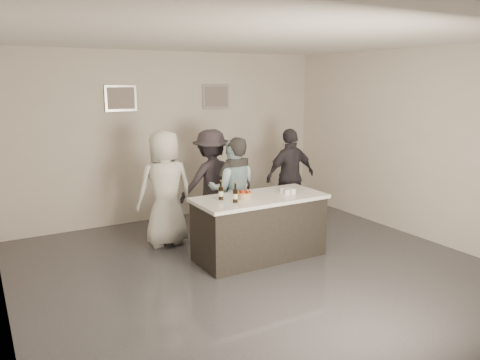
{
  "coord_description": "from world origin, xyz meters",
  "views": [
    {
      "loc": [
        -3.14,
        -4.95,
        2.49
      ],
      "look_at": [
        0.0,
        0.5,
        1.15
      ],
      "focal_mm": 35.0,
      "sensor_mm": 36.0,
      "label": 1
    }
  ],
  "objects": [
    {
      "name": "person_guest_left",
      "position": [
        -0.68,
        1.6,
        0.89
      ],
      "size": [
        0.88,
        0.58,
        1.78
      ],
      "primitive_type": "imported",
      "rotation": [
        0.0,
        0.0,
        3.12
      ],
      "color": "silver",
      "rests_on": "ground"
    },
    {
      "name": "ceiling",
      "position": [
        0.0,
        0.0,
        3.0
      ],
      "size": [
        6.0,
        6.0,
        0.0
      ],
      "primitive_type": "plane",
      "rotation": [
        3.14,
        0.0,
        0.0
      ],
      "color": "white"
    },
    {
      "name": "person_main_blue",
      "position": [
        0.36,
        1.35,
        0.8
      ],
      "size": [
        0.96,
        0.87,
        1.6
      ],
      "primitive_type": "imported",
      "rotation": [
        0.0,
        0.0,
        2.72
      ],
      "color": "#AED8E4",
      "rests_on": "ground"
    },
    {
      "name": "beer_bottle_b",
      "position": [
        -0.18,
        0.31,
        1.03
      ],
      "size": [
        0.07,
        0.07,
        0.26
      ],
      "primitive_type": "cylinder",
      "color": "black",
      "rests_on": "bar_counter"
    },
    {
      "name": "floor",
      "position": [
        0.0,
        0.0,
        0.0
      ],
      "size": [
        6.0,
        6.0,
        0.0
      ],
      "primitive_type": "plane",
      "color": "#3D3D42",
      "rests_on": "ground"
    },
    {
      "name": "wall_right",
      "position": [
        3.0,
        0.0,
        1.5
      ],
      "size": [
        0.04,
        6.0,
        3.0
      ],
      "primitive_type": "cube",
      "color": "beige",
      "rests_on": "ground"
    },
    {
      "name": "picture_right",
      "position": [
        0.9,
        2.97,
        2.2
      ],
      "size": [
        0.54,
        0.04,
        0.44
      ],
      "primitive_type": "cube",
      "color": "#B2B2B7",
      "rests_on": "wall_back"
    },
    {
      "name": "tumbler_cluster",
      "position": [
        0.73,
        0.38,
        0.94
      ],
      "size": [
        0.19,
        0.19,
        0.08
      ],
      "primitive_type": "cube",
      "color": "#C66612",
      "rests_on": "bar_counter"
    },
    {
      "name": "beer_bottle_a",
      "position": [
        -0.28,
        0.53,
        1.03
      ],
      "size": [
        0.07,
        0.07,
        0.26
      ],
      "primitive_type": "cylinder",
      "color": "black",
      "rests_on": "bar_counter"
    },
    {
      "name": "wall_back",
      "position": [
        0.0,
        3.0,
        1.5
      ],
      "size": [
        6.0,
        0.04,
        3.0
      ],
      "primitive_type": "cube",
      "color": "beige",
      "rests_on": "ground"
    },
    {
      "name": "candles",
      "position": [
        -0.07,
        0.1,
        0.9
      ],
      "size": [
        0.24,
        0.08,
        0.01
      ],
      "primitive_type": "cube",
      "color": "pink",
      "rests_on": "bar_counter"
    },
    {
      "name": "wall_front",
      "position": [
        0.0,
        -3.0,
        1.5
      ],
      "size": [
        6.0,
        0.04,
        3.0
      ],
      "primitive_type": "cube",
      "color": "beige",
      "rests_on": "ground"
    },
    {
      "name": "person_main_black",
      "position": [
        0.37,
        1.28,
        0.82
      ],
      "size": [
        0.6,
        0.4,
        1.64
      ],
      "primitive_type": "imported",
      "rotation": [
        0.0,
        0.0,
        3.13
      ],
      "color": "#242424",
      "rests_on": "ground"
    },
    {
      "name": "cake",
      "position": [
        0.03,
        0.43,
        0.94
      ],
      "size": [
        0.2,
        0.2,
        0.08
      ],
      "primitive_type": "cylinder",
      "color": "orange",
      "rests_on": "bar_counter"
    },
    {
      "name": "person_guest_right",
      "position": [
        1.66,
        1.6,
        0.84
      ],
      "size": [
        0.99,
        0.42,
        1.68
      ],
      "primitive_type": "imported",
      "rotation": [
        0.0,
        0.0,
        3.15
      ],
      "color": "#34313A",
      "rests_on": "ground"
    },
    {
      "name": "bar_counter",
      "position": [
        0.28,
        0.43,
        0.45
      ],
      "size": [
        1.86,
        0.86,
        0.9
      ],
      "primitive_type": "cube",
      "color": "white",
      "rests_on": "ground"
    },
    {
      "name": "person_guest_back",
      "position": [
        0.24,
        1.87,
        0.86
      ],
      "size": [
        1.12,
        0.67,
        1.71
      ],
      "primitive_type": "imported",
      "rotation": [
        0.0,
        0.0,
        3.17
      ],
      "color": "#302B33",
      "rests_on": "ground"
    },
    {
      "name": "picture_left",
      "position": [
        -0.9,
        2.97,
        2.2
      ],
      "size": [
        0.54,
        0.04,
        0.44
      ],
      "primitive_type": "cube",
      "color": "#B2B2B7",
      "rests_on": "wall_back"
    }
  ]
}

